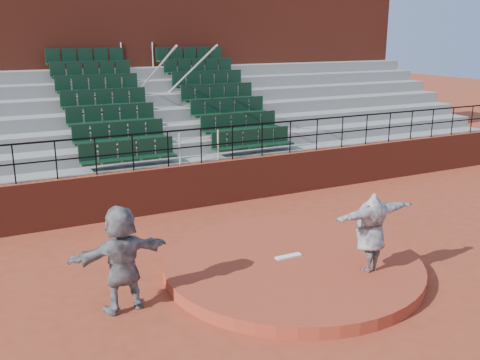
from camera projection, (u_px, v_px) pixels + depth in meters
name	position (u px, v px, depth m)	size (l,w,h in m)	color
ground	(292.00, 270.00, 11.50)	(90.00, 90.00, 0.00)	#933821
pitchers_mound	(292.00, 265.00, 11.47)	(5.50, 5.50, 0.25)	#9C3923
pitching_rubber	(288.00, 256.00, 11.56)	(0.60, 0.15, 0.03)	white
boundary_wall	(202.00, 184.00, 15.64)	(24.00, 0.30, 1.30)	maroon
wall_railing	(201.00, 138.00, 15.28)	(24.04, 0.05, 1.03)	black
seating_deck	(161.00, 137.00, 18.58)	(24.00, 5.97, 4.63)	gray
press_box_facade	(128.00, 69.00, 21.43)	(24.00, 3.00, 7.10)	maroon
pitcher	(371.00, 232.00, 10.71)	(2.02, 0.55, 1.65)	black
fielder	(122.00, 259.00, 9.63)	(1.86, 0.59, 2.01)	black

